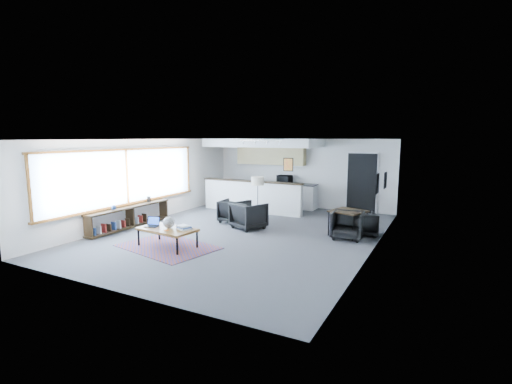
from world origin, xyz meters
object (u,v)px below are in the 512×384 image
at_px(coffee_table, 167,230).
at_px(book_stack, 184,227).
at_px(laptop, 153,223).
at_px(armchair_left, 233,210).
at_px(dining_chair_near, 348,226).
at_px(ceramic_pot, 169,222).
at_px(dining_table, 348,213).
at_px(floor_lamp, 258,183).
at_px(microwave, 284,178).
at_px(armchair_right, 249,214).
at_px(dining_chair_far, 363,224).

bearing_deg(coffee_table, book_stack, 19.37).
height_order(coffee_table, laptop, laptop).
height_order(armchair_left, dining_chair_near, armchair_left).
distance_m(ceramic_pot, dining_table, 4.73).
distance_m(coffee_table, floor_lamp, 3.76).
height_order(ceramic_pot, book_stack, ceramic_pot).
xyz_separation_m(ceramic_pot, floor_lamp, (0.59, 3.58, 0.62)).
xyz_separation_m(floor_lamp, microwave, (-0.16, 2.55, -0.12)).
xyz_separation_m(coffee_table, armchair_right, (0.87, 2.54, 0.00)).
xyz_separation_m(coffee_table, dining_chair_near, (3.72, 2.77, -0.09)).
relative_size(armchair_right, floor_lamp, 0.61).
bearing_deg(dining_chair_far, microwave, -62.92).
bearing_deg(microwave, coffee_table, -88.74).
distance_m(armchair_left, armchair_right, 0.97).
bearing_deg(microwave, ceramic_pot, -88.54).
height_order(coffee_table, dining_chair_far, dining_chair_far).
relative_size(coffee_table, armchair_right, 1.74).
relative_size(dining_chair_near, microwave, 1.30).
relative_size(ceramic_pot, floor_lamp, 0.20).
bearing_deg(microwave, laptop, -93.10).
height_order(floor_lamp, microwave, floor_lamp).
xyz_separation_m(armchair_left, armchair_right, (0.83, -0.50, 0.04)).
bearing_deg(dining_chair_near, laptop, -150.82).
xyz_separation_m(laptop, armchair_right, (1.35, 2.53, -0.10)).
xyz_separation_m(armchair_left, microwave, (0.42, 3.13, 0.72)).
height_order(floor_lamp, dining_table, floor_lamp).
distance_m(book_stack, armchair_left, 2.97).
distance_m(coffee_table, dining_chair_near, 4.63).
distance_m(laptop, dining_chair_far, 5.58).
bearing_deg(dining_chair_near, floor_lamp, 160.49).
bearing_deg(armchair_right, armchair_left, -8.25).
distance_m(laptop, armchair_right, 2.87).
height_order(coffee_table, armchair_right, armchair_right).
xyz_separation_m(book_stack, dining_chair_near, (3.29, 2.66, -0.17)).
distance_m(armchair_right, microwave, 3.72).
bearing_deg(book_stack, armchair_left, 97.55).
relative_size(floor_lamp, dining_chair_far, 2.38).
height_order(coffee_table, ceramic_pot, ceramic_pot).
height_order(armchair_left, dining_chair_far, armchair_left).
relative_size(laptop, microwave, 0.71).
xyz_separation_m(ceramic_pot, microwave, (0.43, 6.13, 0.50)).
xyz_separation_m(coffee_table, dining_table, (3.64, 3.09, 0.20)).
relative_size(laptop, ceramic_pot, 1.35).
relative_size(dining_table, dining_chair_near, 1.50).
bearing_deg(floor_lamp, armchair_right, -76.57).
relative_size(laptop, dining_table, 0.37).
distance_m(laptop, ceramic_pot, 0.50).
xyz_separation_m(book_stack, microwave, (0.03, 6.07, 0.59)).
distance_m(dining_chair_far, microwave, 4.61).
height_order(book_stack, floor_lamp, floor_lamp).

